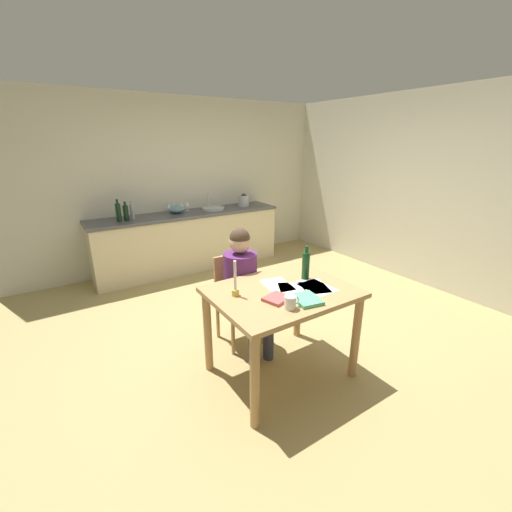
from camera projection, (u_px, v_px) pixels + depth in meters
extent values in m
cube|color=tan|center=(270.00, 330.00, 3.63)|extent=(5.20, 5.20, 0.04)
cube|color=beige|center=(177.00, 184.00, 5.26)|extent=(5.20, 0.12, 2.60)
cube|color=beige|center=(426.00, 191.00, 4.53)|extent=(0.12, 5.20, 2.60)
cube|color=beige|center=(190.00, 242.00, 5.26)|extent=(2.89, 0.60, 0.86)
cube|color=#4C4C51|center=(188.00, 214.00, 5.11)|extent=(2.93, 0.64, 0.04)
cube|color=tan|center=(282.00, 292.00, 2.70)|extent=(1.13, 0.88, 0.04)
cylinder|color=tan|center=(255.00, 382.00, 2.27)|extent=(0.07, 0.07, 0.76)
cylinder|color=tan|center=(356.00, 337.00, 2.79)|extent=(0.07, 0.07, 0.76)
cylinder|color=tan|center=(208.00, 332.00, 2.87)|extent=(0.07, 0.07, 0.76)
cylinder|color=tan|center=(298.00, 303.00, 3.39)|extent=(0.07, 0.07, 0.76)
cube|color=tan|center=(240.00, 299.00, 3.27)|extent=(0.41, 0.41, 0.04)
cube|color=tan|center=(231.00, 273.00, 3.35)|extent=(0.36, 0.04, 0.40)
cylinder|color=tan|center=(233.00, 333.00, 3.12)|extent=(0.04, 0.04, 0.46)
cylinder|color=tan|center=(263.00, 323.00, 3.29)|extent=(0.04, 0.04, 0.46)
cylinder|color=tan|center=(218.00, 317.00, 3.40)|extent=(0.04, 0.04, 0.46)
cylinder|color=tan|center=(246.00, 309.00, 3.57)|extent=(0.04, 0.04, 0.46)
cylinder|color=#592666|center=(240.00, 278.00, 3.17)|extent=(0.33, 0.33, 0.50)
sphere|color=#D8AD8C|center=(240.00, 242.00, 3.06)|extent=(0.20, 0.20, 0.20)
sphere|color=#473323|center=(240.00, 238.00, 3.04)|extent=(0.19, 0.19, 0.19)
cylinder|color=#383847|center=(243.00, 312.00, 3.06)|extent=(0.14, 0.38, 0.13)
cylinder|color=#383847|center=(254.00, 342.00, 2.98)|extent=(0.10, 0.10, 0.45)
cylinder|color=#383847|center=(258.00, 307.00, 3.14)|extent=(0.14, 0.38, 0.13)
cylinder|color=#383847|center=(268.00, 337.00, 3.06)|extent=(0.10, 0.10, 0.45)
cylinder|color=white|center=(290.00, 302.00, 2.37)|extent=(0.09, 0.09, 0.10)
torus|color=white|center=(295.00, 300.00, 2.40)|extent=(0.07, 0.01, 0.07)
cylinder|color=gold|center=(235.00, 293.00, 2.58)|extent=(0.06, 0.06, 0.05)
cylinder|color=white|center=(235.00, 275.00, 2.54)|extent=(0.02, 0.02, 0.24)
cube|color=#55BE82|center=(306.00, 299.00, 2.50)|extent=(0.22, 0.26, 0.03)
cube|color=#A94F4C|center=(277.00, 299.00, 2.51)|extent=(0.22, 0.21, 0.03)
cube|color=white|center=(293.00, 290.00, 2.69)|extent=(0.33, 0.36, 0.00)
cube|color=white|center=(317.00, 287.00, 2.73)|extent=(0.22, 0.30, 0.00)
cube|color=white|center=(277.00, 285.00, 2.78)|extent=(0.26, 0.33, 0.00)
cube|color=white|center=(314.00, 286.00, 2.75)|extent=(0.30, 0.35, 0.00)
cylinder|color=#194C23|center=(306.00, 266.00, 2.87)|extent=(0.07, 0.07, 0.24)
cylinder|color=#194C23|center=(307.00, 249.00, 2.82)|extent=(0.03, 0.03, 0.06)
cylinder|color=#B2B7BC|center=(213.00, 208.00, 5.32)|extent=(0.36, 0.36, 0.04)
cylinder|color=silver|center=(208.00, 201.00, 5.41)|extent=(0.02, 0.02, 0.24)
cylinder|color=black|center=(119.00, 213.00, 4.49)|extent=(0.07, 0.07, 0.25)
cylinder|color=black|center=(117.00, 201.00, 4.44)|extent=(0.03, 0.03, 0.06)
cylinder|color=black|center=(126.00, 213.00, 4.55)|extent=(0.07, 0.07, 0.21)
cylinder|color=black|center=(125.00, 204.00, 4.51)|extent=(0.03, 0.03, 0.05)
cylinder|color=#8C999E|center=(132.00, 212.00, 4.65)|extent=(0.06, 0.06, 0.20)
cylinder|color=#8C999E|center=(131.00, 203.00, 4.60)|extent=(0.03, 0.03, 0.05)
ellipsoid|color=#668C99|center=(177.00, 209.00, 5.07)|extent=(0.25, 0.25, 0.11)
cylinder|color=#B7BABF|center=(244.00, 201.00, 5.59)|extent=(0.18, 0.18, 0.18)
cone|color=#262628|center=(244.00, 194.00, 5.56)|extent=(0.11, 0.11, 0.04)
cylinder|color=silver|center=(187.00, 211.00, 5.25)|extent=(0.06, 0.06, 0.00)
cylinder|color=silver|center=(187.00, 208.00, 5.24)|extent=(0.01, 0.01, 0.07)
cone|color=silver|center=(187.00, 204.00, 5.22)|extent=(0.07, 0.07, 0.08)
cylinder|color=silver|center=(182.00, 211.00, 5.20)|extent=(0.06, 0.06, 0.00)
cylinder|color=silver|center=(182.00, 209.00, 5.19)|extent=(0.01, 0.01, 0.07)
cone|color=silver|center=(181.00, 204.00, 5.17)|extent=(0.07, 0.07, 0.08)
cylinder|color=silver|center=(174.00, 212.00, 5.14)|extent=(0.06, 0.06, 0.00)
cylinder|color=silver|center=(174.00, 210.00, 5.13)|extent=(0.01, 0.01, 0.07)
cone|color=silver|center=(174.00, 205.00, 5.11)|extent=(0.07, 0.07, 0.08)
cylinder|color=silver|center=(169.00, 213.00, 5.10)|extent=(0.06, 0.06, 0.00)
cylinder|color=silver|center=(169.00, 210.00, 5.09)|extent=(0.01, 0.01, 0.07)
cone|color=silver|center=(169.00, 205.00, 5.06)|extent=(0.07, 0.07, 0.08)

